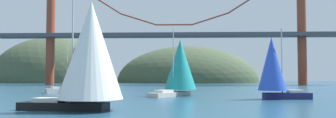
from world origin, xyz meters
The scene contains 7 objects.
headland_left centered at (-55.00, 135.00, 0.00)m, with size 56.33×44.00×40.72m, color #425138.
headland_center centered at (5.00, 135.00, 0.00)m, with size 62.42×44.00×31.99m, color #425138.
suspension_bridge centered at (0.00, 95.00, 18.57)m, with size 118.73×6.00×42.46m.
sailboat_white_mainsail centered at (-5.54, 11.69, 5.02)m, with size 9.64×6.27×9.75m.
sailboat_blue_spinnaker centered at (14.17, 26.83, 4.19)m, with size 6.83×3.79×9.13m.
sailboat_red_spinnaker centered at (-16.74, 42.78, 4.40)m, with size 7.68×7.04×9.20m.
sailboat_teal_sail centered at (2.12, 34.28, 4.47)m, with size 7.98×9.38×9.96m.
Camera 1 is at (2.44, -17.86, 3.02)m, focal length 36.89 mm.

